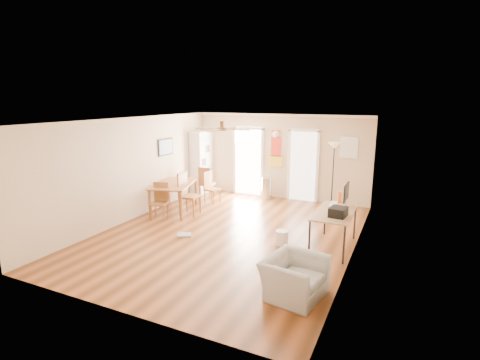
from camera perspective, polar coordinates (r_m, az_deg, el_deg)
The scene contains 29 objects.
floor at distance 8.53m, azimuth -1.73°, elevation -8.37°, with size 7.00×7.00×0.00m, color brown.
ceiling at distance 7.97m, azimuth -1.85°, elevation 9.35°, with size 5.50×7.00×0.00m, color silver, non-canonical shape.
wall_back at distance 11.33m, azimuth 6.23°, elevation 3.65°, with size 5.50×0.04×2.60m, color beige, non-canonical shape.
wall_front at distance 5.39m, azimuth -18.96°, elevation -7.12°, with size 5.50×0.04×2.60m, color beige, non-canonical shape.
wall_left at distance 9.69m, azimuth -16.47°, elevation 1.67°, with size 0.04×7.00×2.60m, color beige, non-canonical shape.
wall_right at distance 7.36m, azimuth 17.70°, elevation -1.77°, with size 0.04×7.00×2.60m, color beige, non-canonical shape.
crown_molding at distance 7.98m, azimuth -1.85°, elevation 9.06°, with size 5.50×7.00×0.08m, color white, non-canonical shape.
kitchen_doorway at distance 11.73m, azimuth 1.32°, elevation 2.80°, with size 0.90×0.10×2.10m, color white, non-canonical shape.
bathroom_doorway at distance 11.14m, azimuth 9.83°, elevation 2.09°, with size 0.80×0.10×2.10m, color white, non-canonical shape.
wall_decal at distance 11.32m, azimuth 5.63°, elevation 4.94°, with size 0.46×0.03×1.10m, color red.
ac_grille at distance 10.77m, azimuth 16.64°, elevation 4.88°, with size 0.50×0.04×0.60m, color white.
framed_poster at distance 10.68m, azimuth -11.55°, elevation 5.09°, with size 0.04×0.66×0.48m, color black.
ceiling_fan at distance 7.72m, azimuth -2.86°, elevation 7.97°, with size 1.24×1.24×0.20m, color #593819, non-canonical shape.
bookshelf at distance 12.04m, azimuth -5.95°, elevation 2.81°, with size 0.41×0.91×2.03m, color silver, non-canonical shape.
dining_table at distance 10.22m, azimuth -10.23°, elevation -2.64°, with size 0.95×1.59×0.80m, color brown, non-canonical shape.
dining_chair_right_a at distance 10.86m, azimuth -4.35°, elevation -1.20°, with size 0.38×0.38×0.93m, color #A66B35, non-canonical shape.
dining_chair_right_b at distance 9.82m, azimuth -7.86°, elevation -2.17°, with size 0.47×0.47×1.13m, color #9C6332, non-canonical shape.
dining_chair_near at distance 9.61m, azimuth -12.50°, elevation -3.31°, with size 0.38×0.38×0.93m, color #9F6F33, non-canonical shape.
dining_chair_far at distance 11.44m, azimuth -5.17°, elevation -0.35°, with size 0.41×0.41×0.99m, color #9E6433, non-canonical shape.
trash_can at distance 11.30m, azimuth 4.17°, elevation -1.29°, with size 0.31×0.31×0.68m, color silver.
torchiere_lamp at distance 10.66m, azimuth 14.29°, elevation 0.74°, with size 0.35×0.35×1.86m, color black, non-canonical shape.
computer_desk at distance 7.87m, azimuth 14.40°, elevation -7.54°, with size 0.74×1.48×0.79m, color #A8805B, non-canonical shape.
imac at distance 8.10m, azimuth 16.25°, elevation -2.28°, with size 0.07×0.54×0.50m, color black, non-canonical shape.
keyboard at distance 8.26m, azimuth 14.35°, elevation -3.63°, with size 0.14×0.43×0.02m, color silver.
printer at distance 7.43m, azimuth 15.09°, elevation -4.83°, with size 0.31×0.36×0.18m, color black.
orange_bottle at distance 8.38m, azimuth 15.30°, elevation -2.60°, with size 0.09×0.09×0.26m, color orange.
wastebasket_a at distance 7.92m, azimuth 6.54°, elevation -8.94°, with size 0.27×0.27×0.31m, color white.
floor_cloth at distance 8.47m, azimuth -8.73°, elevation -8.50°, with size 0.31×0.24×0.04m, color gray.
armchair at distance 5.98m, azimuth 8.48°, elevation -14.82°, with size 0.96×0.84×0.62m, color #9F9F9A.
Camera 1 is at (3.60, -7.10, 3.06)m, focal length 27.31 mm.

